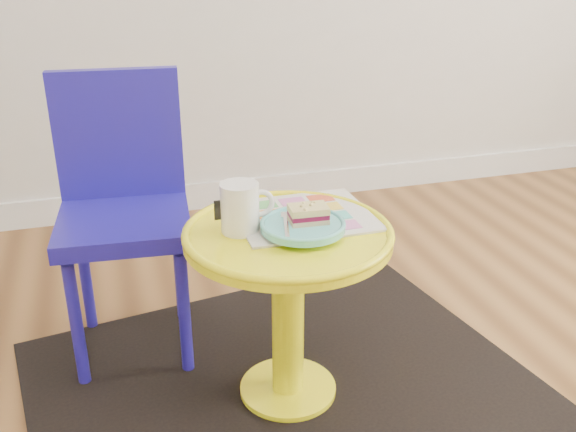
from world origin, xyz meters
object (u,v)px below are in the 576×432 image
object	(u,v)px
newspaper	(303,216)
mug	(241,206)
side_table	(288,280)
plate	(303,226)
chair	(123,197)

from	to	relation	value
newspaper	mug	size ratio (longest dim) A/B	2.56
side_table	newspaper	xyz separation A→B (m)	(0.06, 0.07, 0.14)
side_table	mug	distance (m)	0.23
side_table	plate	size ratio (longest dim) A/B	2.51
side_table	chair	distance (m)	0.55
chair	newspaper	xyz separation A→B (m)	(0.43, -0.32, 0.02)
side_table	plate	distance (m)	0.16
mug	newspaper	bearing A→B (deg)	13.18
chair	newspaper	distance (m)	0.53
side_table	mug	xyz separation A→B (m)	(-0.11, 0.03, 0.20)
newspaper	plate	size ratio (longest dim) A/B	1.68
side_table	newspaper	size ratio (longest dim) A/B	1.50
chair	newspaper	size ratio (longest dim) A/B	2.37
mug	plate	xyz separation A→B (m)	(0.14, -0.06, -0.04)
side_table	plate	bearing A→B (deg)	-41.66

